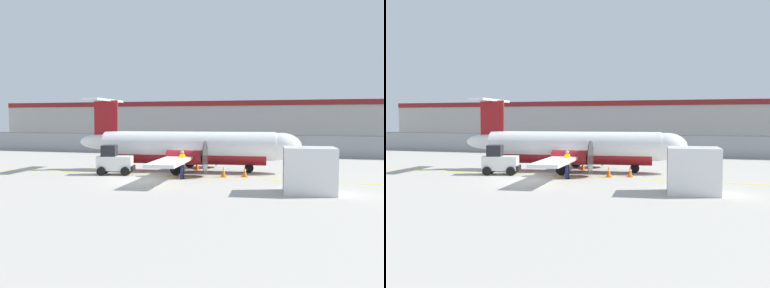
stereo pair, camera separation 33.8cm
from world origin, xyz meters
The scene contains 19 objects.
ground_plane centered at (0.00, 2.00, 0.00)m, with size 140.00×140.00×0.01m.
perimeter_fence centered at (0.00, 18.00, 1.12)m, with size 98.00×0.10×2.10m.
parking_lot_strip centered at (0.00, 29.50, 0.06)m, with size 98.00×17.00×0.12m.
background_building centered at (0.00, 47.99, 3.26)m, with size 91.00×8.10×6.50m.
commuter_airplane centered at (1.20, 4.86, 1.60)m, with size 15.36×16.08×4.92m.
baggage_tug centered at (-3.10, 1.86, 0.86)m, with size 2.53×1.86×1.88m.
ground_crew_worker centered at (1.70, 1.09, 0.95)m, with size 0.39×0.55×1.70m.
cargo_container centered at (8.96, -1.89, 1.10)m, with size 2.58×2.22×2.20m.
traffic_cone_near_left centered at (3.86, 2.63, 0.31)m, with size 0.36×0.36×0.64m.
traffic_cone_near_right centered at (1.33, 5.63, 0.31)m, with size 0.36×0.36×0.64m.
traffic_cone_far_left centered at (-4.93, 5.84, 0.31)m, with size 0.36×0.36×0.64m.
traffic_cone_far_right centered at (5.10, 3.04, 0.31)m, with size 0.36×0.36×0.64m.
parked_car_0 centered at (-15.72, 31.37, 0.89)m, with size 4.38×2.42×1.58m.
parked_car_1 centered at (-10.40, 25.77, 0.89)m, with size 4.36×2.36×1.58m.
parked_car_2 centered at (-5.99, 25.58, 0.89)m, with size 4.38×2.42×1.58m.
parked_car_3 centered at (-0.34, 31.72, 0.89)m, with size 4.21×2.01×1.58m.
parked_car_4 centered at (4.41, 29.25, 0.89)m, with size 4.34×2.30×1.58m.
parked_car_5 centered at (10.46, 26.84, 0.89)m, with size 4.37×2.38×1.58m.
parked_car_6 centered at (14.96, 29.54, 0.89)m, with size 4.37×2.38×1.58m.
Camera 1 is at (9.21, -22.83, 3.52)m, focal length 40.00 mm.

